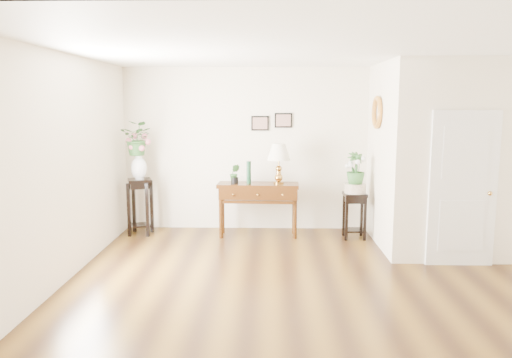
{
  "coord_description": "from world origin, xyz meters",
  "views": [
    {
      "loc": [
        -0.51,
        -5.86,
        2.18
      ],
      "look_at": [
        -0.68,
        1.3,
        1.1
      ],
      "focal_mm": 35.0,
      "sensor_mm": 36.0,
      "label": 1
    }
  ],
  "objects_px": {
    "plant_stand_a": "(140,207)",
    "plant_stand_b": "(354,216)",
    "table_lamp": "(279,162)",
    "console_table": "(258,210)"
  },
  "relations": [
    {
      "from": "console_table",
      "to": "plant_stand_b",
      "type": "height_order",
      "value": "console_table"
    },
    {
      "from": "plant_stand_b",
      "to": "plant_stand_a",
      "type": "bearing_deg",
      "value": 177.37
    },
    {
      "from": "console_table",
      "to": "table_lamp",
      "type": "distance_m",
      "value": 0.86
    },
    {
      "from": "table_lamp",
      "to": "plant_stand_b",
      "type": "relative_size",
      "value": 0.88
    },
    {
      "from": "plant_stand_a",
      "to": "plant_stand_b",
      "type": "bearing_deg",
      "value": -2.63
    },
    {
      "from": "table_lamp",
      "to": "console_table",
      "type": "bearing_deg",
      "value": 180.0
    },
    {
      "from": "console_table",
      "to": "plant_stand_b",
      "type": "bearing_deg",
      "value": -1.34
    },
    {
      "from": "console_table",
      "to": "plant_stand_a",
      "type": "xyz_separation_m",
      "value": [
        -1.98,
        0.06,
        0.03
      ]
    },
    {
      "from": "console_table",
      "to": "table_lamp",
      "type": "xyz_separation_m",
      "value": [
        0.34,
        0.0,
        0.79
      ]
    },
    {
      "from": "table_lamp",
      "to": "plant_stand_a",
      "type": "bearing_deg",
      "value": 178.54
    }
  ]
}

